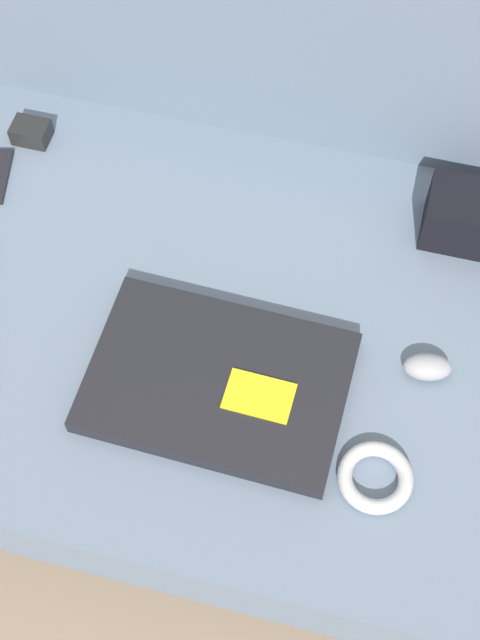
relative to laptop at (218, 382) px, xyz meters
The scene contains 8 objects.
ground_plane 0.17m from the laptop, 86.59° to the left, with size 8.00×8.00×0.00m, color #7A6651.
couch_seat 0.12m from the laptop, 86.59° to the left, with size 1.08×0.71×0.13m.
couch_backrest 0.56m from the laptop, 89.40° to the left, with size 1.08×0.20×0.46m.
laptop is the anchor object (origin of this frame).
computer_mouse 0.28m from the laptop, 18.47° to the left, with size 0.07×0.05×0.03m.
camera_pouch 0.45m from the laptop, 48.76° to the left, with size 0.13×0.09×0.08m.
charger_brick 0.54m from the laptop, 138.74° to the left, with size 0.06×0.04×0.03m.
cable_coil 0.24m from the laptop, 19.28° to the right, with size 0.10×0.10×0.02m.
Camera 1 is at (0.15, -0.60, 1.22)m, focal length 50.00 mm.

